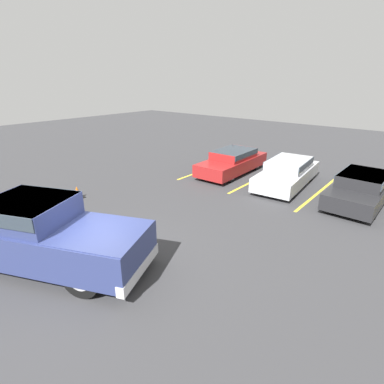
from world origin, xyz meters
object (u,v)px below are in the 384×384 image
parked_sedan_b (288,172)px  parked_sedan_c (362,187)px  pickup_truck (43,234)px  parked_sedan_a (233,161)px  traffic_cone (77,193)px

parked_sedan_b → parked_sedan_c: (3.13, -0.14, -0.00)m
pickup_truck → parked_sedan_a: (-0.75, 10.32, -0.27)m
parked_sedan_b → parked_sedan_a: bearing=-95.5°
pickup_truck → traffic_cone: 4.96m
pickup_truck → traffic_cone: pickup_truck is taller
pickup_truck → parked_sedan_c: size_ratio=1.33×
parked_sedan_a → parked_sedan_b: size_ratio=0.99×
pickup_truck → parked_sedan_a: pickup_truck is taller
parked_sedan_a → traffic_cone: parked_sedan_a is taller
parked_sedan_a → parked_sedan_c: bearing=86.8°
pickup_truck → parked_sedan_b: size_ratio=1.25×
parked_sedan_a → parked_sedan_b: parked_sedan_b is taller
pickup_truck → parked_sedan_a: bearing=70.1°
traffic_cone → parked_sedan_c: bearing=37.4°
parked_sedan_b → pickup_truck: bearing=-17.5°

